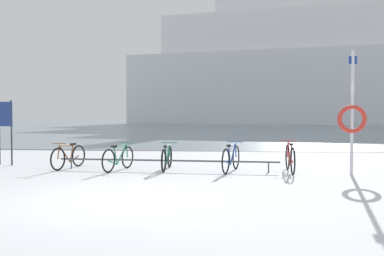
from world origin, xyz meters
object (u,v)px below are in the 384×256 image
at_px(bicycle_2, 167,158).
at_px(rescue_post, 352,116).
at_px(bicycle_4, 290,158).
at_px(ferry_ship, 307,70).
at_px(bicycle_0, 69,157).
at_px(bicycle_3, 231,158).
at_px(info_sign, 5,121).
at_px(bicycle_1, 118,158).

bearing_deg(bicycle_2, rescue_post, -5.87).
distance_m(bicycle_4, ferry_ship, 55.17).
relative_size(bicycle_0, bicycle_2, 0.97).
relative_size(bicycle_3, bicycle_4, 0.96).
distance_m(bicycle_2, bicycle_3, 1.80).
bearing_deg(rescue_post, bicycle_3, 173.42).
relative_size(info_sign, ferry_ship, 0.03).
bearing_deg(ferry_ship, bicycle_1, -105.77).
distance_m(bicycle_0, bicycle_2, 2.86).
bearing_deg(bicycle_4, ferry_ship, 78.96).
height_order(bicycle_0, rescue_post, rescue_post).
relative_size(bicycle_1, bicycle_3, 0.95).
bearing_deg(info_sign, bicycle_4, -5.60).
height_order(bicycle_1, rescue_post, rescue_post).
relative_size(bicycle_1, rescue_post, 0.50).
bearing_deg(bicycle_1, info_sign, 166.97).
bearing_deg(info_sign, bicycle_2, -7.36).
xyz_separation_m(bicycle_0, info_sign, (-2.24, 0.62, 1.01)).
bearing_deg(bicycle_2, bicycle_1, -170.80).
bearing_deg(bicycle_4, info_sign, 174.40).
bearing_deg(bicycle_3, bicycle_0, 177.74).
distance_m(bicycle_1, bicycle_3, 3.12).
bearing_deg(bicycle_3, rescue_post, -6.58).
bearing_deg(bicycle_4, rescue_post, -12.35).
bearing_deg(ferry_ship, bicycle_2, -104.51).
distance_m(bicycle_4, info_sign, 8.57).
height_order(bicycle_2, info_sign, info_sign).
height_order(bicycle_2, bicycle_3, bicycle_3).
bearing_deg(bicycle_3, bicycle_1, -178.73).
bearing_deg(ferry_ship, bicycle_3, -102.66).
bearing_deg(info_sign, rescue_post, -6.63).
distance_m(bicycle_3, info_sign, 7.01).
relative_size(bicycle_4, ferry_ship, 0.03).
bearing_deg(rescue_post, bicycle_4, 167.65).
bearing_deg(bicycle_4, bicycle_3, 179.07).
bearing_deg(bicycle_4, bicycle_0, 178.08).
height_order(bicycle_1, bicycle_4, bicycle_4).
bearing_deg(bicycle_1, bicycle_2, 9.20).
xyz_separation_m(bicycle_0, bicycle_3, (4.65, -0.18, 0.02)).
xyz_separation_m(bicycle_0, bicycle_1, (1.53, -0.25, 0.00)).
relative_size(bicycle_3, rescue_post, 0.52).
relative_size(bicycle_2, rescue_post, 0.51).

